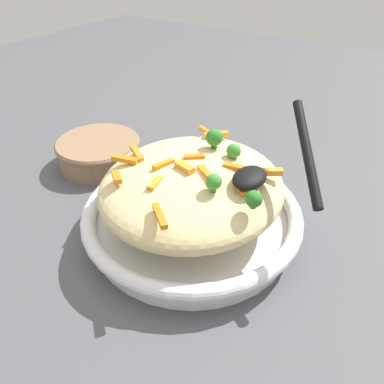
{
  "coord_description": "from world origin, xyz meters",
  "views": [
    {
      "loc": [
        -0.36,
        -0.24,
        0.38
      ],
      "look_at": [
        0.0,
        0.0,
        0.07
      ],
      "focal_mm": 34.97,
      "sensor_mm": 36.0,
      "label": 1
    }
  ],
  "objects": [
    {
      "name": "broccoli_floret_3",
      "position": [
        0.05,
        -0.04,
        0.13
      ],
      "size": [
        0.02,
        0.02,
        0.02
      ],
      "color": "#377928",
      "rests_on": "pasta_mound"
    },
    {
      "name": "serving_spoon",
      "position": [
        0.02,
        -0.1,
        0.14
      ],
      "size": [
        0.13,
        0.12,
        0.09
      ],
      "color": "black",
      "rests_on": "pasta_mound"
    },
    {
      "name": "carrot_piece_4",
      "position": [
        -0.01,
        -0.08,
        0.11
      ],
      "size": [
        0.02,
        0.03,
        0.01
      ],
      "primitive_type": "cube",
      "rotation": [
        0.0,
        0.0,
        4.1
      ],
      "color": "orange",
      "rests_on": "pasta_mound"
    },
    {
      "name": "carrot_piece_13",
      "position": [
        -0.04,
        0.09,
        0.12
      ],
      "size": [
        0.02,
        0.04,
        0.01
      ],
      "primitive_type": "cube",
      "rotation": [
        0.0,
        0.0,
        4.97
      ],
      "color": "orange",
      "rests_on": "pasta_mound"
    },
    {
      "name": "carrot_piece_0",
      "position": [
        -0.02,
        0.03,
        0.12
      ],
      "size": [
        0.03,
        0.02,
        0.01
      ],
      "primitive_type": "cube",
      "rotation": [
        0.0,
        0.0,
        2.81
      ],
      "color": "orange",
      "rests_on": "pasta_mound"
    },
    {
      "name": "broccoli_floret_2",
      "position": [
        -0.03,
        -0.11,
        0.12
      ],
      "size": [
        0.02,
        0.02,
        0.02
      ],
      "color": "#296820",
      "rests_on": "pasta_mound"
    },
    {
      "name": "broccoli_floret_1",
      "position": [
        -0.03,
        -0.05,
        0.13
      ],
      "size": [
        0.02,
        0.02,
        0.03
      ],
      "color": "#377928",
      "rests_on": "pasta_mound"
    },
    {
      "name": "carrot_piece_12",
      "position": [
        0.05,
        -0.1,
        0.12
      ],
      "size": [
        0.02,
        0.03,
        0.01
      ],
      "primitive_type": "cube",
      "rotation": [
        0.0,
        0.0,
        2.18
      ],
      "color": "orange",
      "rests_on": "pasta_mound"
    },
    {
      "name": "carrot_piece_3",
      "position": [
        -0.01,
        0.09,
        0.12
      ],
      "size": [
        0.03,
        0.04,
        0.01
      ],
      "primitive_type": "cube",
      "rotation": [
        0.0,
        0.0,
        1.0
      ],
      "color": "orange",
      "rests_on": "pasta_mound"
    },
    {
      "name": "carrot_piece_6",
      "position": [
        -0.08,
        0.07,
        0.12
      ],
      "size": [
        0.02,
        0.03,
        0.01
      ],
      "primitive_type": "cube",
      "rotation": [
        0.0,
        0.0,
        4.07
      ],
      "color": "orange",
      "rests_on": "pasta_mound"
    },
    {
      "name": "carrot_piece_9",
      "position": [
        0.01,
        0.01,
        0.12
      ],
      "size": [
        0.03,
        0.03,
        0.01
      ],
      "primitive_type": "cube",
      "rotation": [
        0.0,
        0.0,
        5.41
      ],
      "color": "orange",
      "rests_on": "pasta_mound"
    },
    {
      "name": "ground_plane",
      "position": [
        0.0,
        0.0,
        0.0
      ],
      "size": [
        2.4,
        2.4,
        0.0
      ],
      "primitive_type": "plane",
      "color": "#4C4C51"
    },
    {
      "name": "carrot_piece_2",
      "position": [
        -0.06,
        0.02,
        0.12
      ],
      "size": [
        0.03,
        0.01,
        0.01
      ],
      "primitive_type": "cube",
      "rotation": [
        0.0,
        0.0,
        0.15
      ],
      "color": "orange",
      "rests_on": "pasta_mound"
    },
    {
      "name": "carrot_piece_8",
      "position": [
        0.1,
        0.02,
        0.12
      ],
      "size": [
        0.03,
        0.03,
        0.01
      ],
      "primitive_type": "cube",
      "rotation": [
        0.0,
        0.0,
        2.35
      ],
      "color": "orange",
      "rests_on": "pasta_mound"
    },
    {
      "name": "carrot_piece_11",
      "position": [
        0.03,
        -0.05,
        0.12
      ],
      "size": [
        0.01,
        0.04,
        0.01
      ],
      "primitive_type": "cube",
      "rotation": [
        0.0,
        0.0,
        4.86
      ],
      "color": "orange",
      "rests_on": "pasta_mound"
    },
    {
      "name": "carrot_piece_7",
      "position": [
        -0.01,
        -0.03,
        0.12
      ],
      "size": [
        0.03,
        0.04,
        0.01
      ],
      "primitive_type": "cube",
      "rotation": [
        0.0,
        0.0,
        1.05
      ],
      "color": "orange",
      "rests_on": "pasta_mound"
    },
    {
      "name": "companion_bowl",
      "position": [
        0.06,
        0.26,
        0.03
      ],
      "size": [
        0.16,
        0.16,
        0.05
      ],
      "color": "#8C6B4C",
      "rests_on": "ground_plane"
    },
    {
      "name": "pasta_mound",
      "position": [
        0.0,
        0.0,
        0.08
      ],
      "size": [
        0.27,
        0.26,
        0.08
      ],
      "primitive_type": "ellipsoid",
      "color": "#DBC689",
      "rests_on": "serving_bowl"
    },
    {
      "name": "carrot_piece_10",
      "position": [
        -0.11,
        -0.03,
        0.11
      ],
      "size": [
        0.03,
        0.04,
        0.01
      ],
      "primitive_type": "cube",
      "rotation": [
        0.0,
        0.0,
        0.9
      ],
      "color": "orange",
      "rests_on": "pasta_mound"
    },
    {
      "name": "carrot_piece_5",
      "position": [
        0.1,
        0.04,
        0.11
      ],
      "size": [
        0.02,
        0.03,
        0.01
      ],
      "primitive_type": "cube",
      "rotation": [
        0.0,
        0.0,
        4.26
      ],
      "color": "orange",
      "rests_on": "pasta_mound"
    },
    {
      "name": "serving_bowl",
      "position": [
        0.0,
        0.0,
        0.03
      ],
      "size": [
        0.32,
        0.32,
        0.05
      ],
      "color": "silver",
      "rests_on": "ground_plane"
    },
    {
      "name": "carrot_piece_1",
      "position": [
        -0.02,
        -0.0,
        0.12
      ],
      "size": [
        0.02,
        0.03,
        0.01
      ],
      "primitive_type": "cube",
      "rotation": [
        0.0,
        0.0,
        4.47
      ],
      "color": "orange",
      "rests_on": "pasta_mound"
    },
    {
      "name": "broccoli_floret_0",
      "position": [
        0.06,
        0.0,
        0.13
      ],
      "size": [
        0.02,
        0.02,
        0.03
      ],
      "color": "#296820",
      "rests_on": "pasta_mound"
    }
  ]
}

